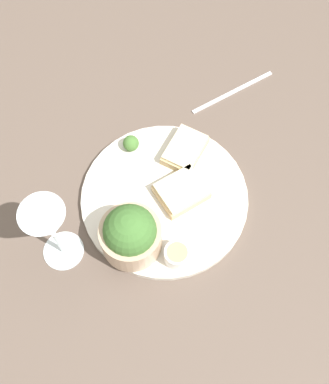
{
  "coord_description": "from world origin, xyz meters",
  "views": [
    {
      "loc": [
        0.33,
        0.18,
        0.83
      ],
      "look_at": [
        0.0,
        0.0,
        0.03
      ],
      "focal_mm": 45.0,
      "sensor_mm": 36.0,
      "label": 1
    }
  ],
  "objects_px": {
    "cheese_toast_near": "(181,191)",
    "fork": "(233,92)",
    "cheese_toast_far": "(185,150)",
    "wine_glass": "(49,226)",
    "sauce_ramekin": "(177,255)",
    "salad_bowl": "(130,234)"
  },
  "relations": [
    {
      "from": "fork",
      "to": "cheese_toast_far",
      "type": "bearing_deg",
      "value": -5.4
    },
    {
      "from": "sauce_ramekin",
      "to": "wine_glass",
      "type": "bearing_deg",
      "value": -66.3
    },
    {
      "from": "wine_glass",
      "to": "fork",
      "type": "bearing_deg",
      "value": 165.74
    },
    {
      "from": "cheese_toast_near",
      "to": "wine_glass",
      "type": "height_order",
      "value": "wine_glass"
    },
    {
      "from": "cheese_toast_near",
      "to": "wine_glass",
      "type": "bearing_deg",
      "value": -34.71
    },
    {
      "from": "wine_glass",
      "to": "sauce_ramekin",
      "type": "bearing_deg",
      "value": 113.7
    },
    {
      "from": "salad_bowl",
      "to": "sauce_ramekin",
      "type": "height_order",
      "value": "salad_bowl"
    },
    {
      "from": "sauce_ramekin",
      "to": "fork",
      "type": "height_order",
      "value": "sauce_ramekin"
    },
    {
      "from": "salad_bowl",
      "to": "cheese_toast_near",
      "type": "height_order",
      "value": "salad_bowl"
    },
    {
      "from": "sauce_ramekin",
      "to": "fork",
      "type": "xyz_separation_m",
      "value": [
        -0.38,
        -0.07,
        -0.03
      ]
    },
    {
      "from": "salad_bowl",
      "to": "cheese_toast_far",
      "type": "relative_size",
      "value": 1.23
    },
    {
      "from": "cheese_toast_far",
      "to": "wine_glass",
      "type": "relative_size",
      "value": 0.51
    },
    {
      "from": "salad_bowl",
      "to": "sauce_ramekin",
      "type": "relative_size",
      "value": 2.43
    },
    {
      "from": "cheese_toast_far",
      "to": "wine_glass",
      "type": "distance_m",
      "value": 0.31
    },
    {
      "from": "sauce_ramekin",
      "to": "wine_glass",
      "type": "height_order",
      "value": "wine_glass"
    },
    {
      "from": "cheese_toast_far",
      "to": "salad_bowl",
      "type": "bearing_deg",
      "value": 1.06
    },
    {
      "from": "cheese_toast_near",
      "to": "fork",
      "type": "relative_size",
      "value": 0.63
    },
    {
      "from": "cheese_toast_near",
      "to": "wine_glass",
      "type": "distance_m",
      "value": 0.26
    },
    {
      "from": "wine_glass",
      "to": "fork",
      "type": "distance_m",
      "value": 0.49
    },
    {
      "from": "cheese_toast_near",
      "to": "salad_bowl",
      "type": "bearing_deg",
      "value": -13.85
    },
    {
      "from": "cheese_toast_near",
      "to": "fork",
      "type": "height_order",
      "value": "cheese_toast_near"
    },
    {
      "from": "cheese_toast_far",
      "to": "fork",
      "type": "relative_size",
      "value": 0.51
    }
  ]
}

